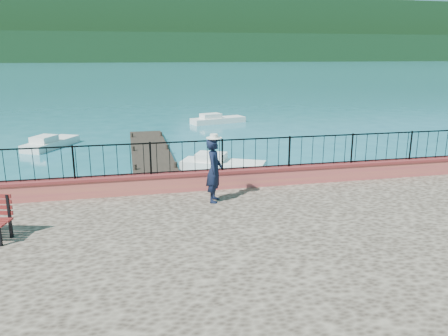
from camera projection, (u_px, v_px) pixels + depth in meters
name	position (u px, v px, depth m)	size (l,w,h in m)	color
ground	(267.00, 278.00, 10.66)	(2000.00, 2000.00, 0.00)	#19596B
parapet	(232.00, 178.00, 13.77)	(28.00, 0.46, 0.58)	#B65C41
railing	(232.00, 155.00, 13.58)	(27.00, 0.05, 0.95)	black
dock	(153.00, 161.00, 21.53)	(2.00, 16.00, 0.30)	#2D231C
far_forest	(128.00, 48.00, 291.58)	(900.00, 60.00, 18.00)	black
foothills	(126.00, 32.00, 344.91)	(900.00, 120.00, 44.00)	black
companion_hill	(294.00, 58.00, 585.58)	(448.00, 384.00, 180.00)	#142D23
person	(214.00, 170.00, 12.30)	(0.67, 0.44, 1.84)	black
hat	(214.00, 136.00, 12.05)	(0.44, 0.44, 0.12)	silver
boat_0	(42.00, 193.00, 15.83)	(3.70, 1.30, 0.80)	silver
boat_1	(223.00, 162.00, 20.44)	(3.87, 1.30, 0.80)	silver
boat_3	(51.00, 141.00, 25.40)	(3.83, 1.30, 0.80)	silver
boat_4	(218.00, 118.00, 34.35)	(4.33, 1.30, 0.80)	silver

